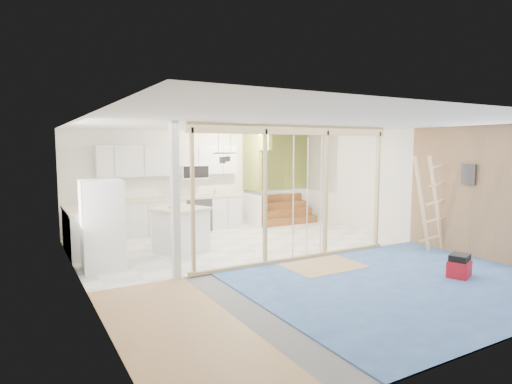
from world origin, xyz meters
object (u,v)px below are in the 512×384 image
fridge (103,225)px  toolbox (459,267)px  island (181,230)px  ladder (431,203)px

fridge → toolbox: 6.16m
island → ladder: (4.55, -2.51, 0.55)m
island → toolbox: (3.45, -3.97, -0.28)m
ladder → toolbox: bearing=-111.6°
fridge → ladder: size_ratio=0.81×
fridge → island: 1.75m
toolbox → ladder: size_ratio=0.25×
island → toolbox: bearing=-70.6°
fridge → toolbox: size_ratio=3.17×
toolbox → fridge: bearing=124.0°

